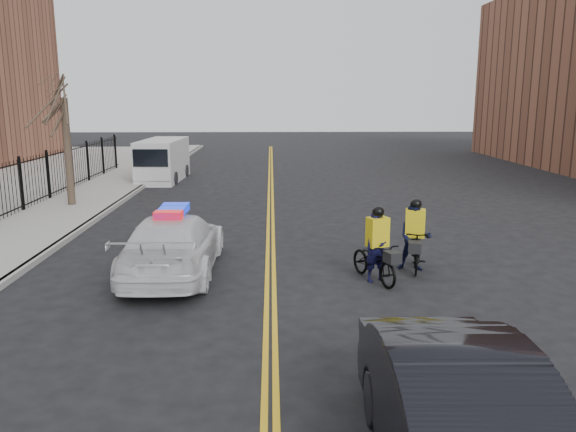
% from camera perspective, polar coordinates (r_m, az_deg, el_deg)
% --- Properties ---
extents(ground, '(120.00, 120.00, 0.00)m').
position_cam_1_polar(ground, '(12.05, -1.79, -8.15)').
color(ground, black).
rests_on(ground, ground).
extents(center_line_left, '(0.10, 60.00, 0.01)m').
position_cam_1_polar(center_line_left, '(19.76, -2.01, -0.18)').
color(center_line_left, gold).
rests_on(center_line_left, ground).
extents(center_line_right, '(0.10, 60.00, 0.01)m').
position_cam_1_polar(center_line_right, '(19.75, -1.54, -0.17)').
color(center_line_right, gold).
rests_on(center_line_right, ground).
extents(sidewalk, '(3.00, 60.00, 0.15)m').
position_cam_1_polar(sidewalk, '(21.13, -22.57, -0.11)').
color(sidewalk, gray).
rests_on(sidewalk, ground).
extents(curb, '(0.20, 60.00, 0.15)m').
position_cam_1_polar(curb, '(20.64, -18.68, -0.08)').
color(curb, gray).
rests_on(curb, ground).
extents(iron_fence, '(0.12, 28.00, 2.00)m').
position_cam_1_polar(iron_fence, '(21.56, -26.49, 2.28)').
color(iron_fence, black).
rests_on(iron_fence, ground).
extents(street_tree, '(3.20, 3.20, 4.80)m').
position_cam_1_polar(street_tree, '(22.65, -21.72, 9.55)').
color(street_tree, '#3D2F24').
rests_on(street_tree, sidewalk).
extents(police_cruiser, '(2.07, 5.01, 1.61)m').
position_cam_1_polar(police_cruiser, '(13.63, -11.54, -2.79)').
color(police_cruiser, white).
rests_on(police_cruiser, ground).
extents(cargo_van, '(2.09, 5.05, 2.08)m').
position_cam_1_polar(cargo_van, '(29.33, -12.65, 5.50)').
color(cargo_van, silver).
rests_on(cargo_van, ground).
extents(cyclist_near, '(1.24, 1.89, 1.75)m').
position_cam_1_polar(cyclist_near, '(12.99, 9.03, -3.98)').
color(cyclist_near, black).
rests_on(cyclist_near, ground).
extents(cyclist_far, '(0.91, 1.82, 1.77)m').
position_cam_1_polar(cyclist_far, '(13.98, 12.70, -2.61)').
color(cyclist_far, black).
rests_on(cyclist_far, ground).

